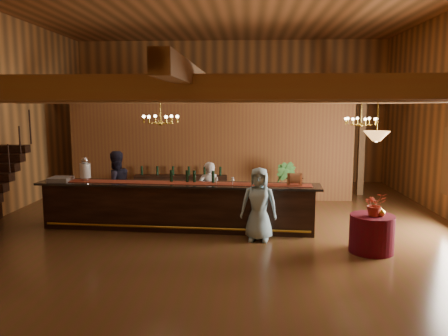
# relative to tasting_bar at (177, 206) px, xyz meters

# --- Properties ---
(floor) EXTENTS (14.00, 14.00, 0.00)m
(floor) POSITION_rel_tasting_bar_xyz_m (1.02, 0.03, -0.58)
(floor) COLOR brown
(floor) RESTS_ON ground
(wall_back) EXTENTS (12.00, 0.10, 5.50)m
(wall_back) POSITION_rel_tasting_bar_xyz_m (1.02, 7.03, 2.17)
(wall_back) COLOR #B67437
(wall_back) RESTS_ON floor
(wall_front) EXTENTS (12.00, 0.10, 5.50)m
(wall_front) POSITION_rel_tasting_bar_xyz_m (1.02, -6.97, 2.17)
(wall_front) COLOR #B67437
(wall_front) RESTS_ON floor
(beam_grid) EXTENTS (11.90, 13.90, 0.39)m
(beam_grid) POSITION_rel_tasting_bar_xyz_m (1.02, 0.53, 2.66)
(beam_grid) COLOR olive
(beam_grid) RESTS_ON wall_left
(support_posts) EXTENTS (9.20, 10.20, 3.20)m
(support_posts) POSITION_rel_tasting_bar_xyz_m (1.02, -0.47, 1.02)
(support_posts) COLOR olive
(support_posts) RESTS_ON floor
(partition_wall) EXTENTS (9.00, 0.18, 3.10)m
(partition_wall) POSITION_rel_tasting_bar_xyz_m (0.52, 3.53, 0.97)
(partition_wall) COLOR brown
(partition_wall) RESTS_ON floor
(backroom_boxes) EXTENTS (4.10, 0.60, 1.10)m
(backroom_boxes) POSITION_rel_tasting_bar_xyz_m (0.72, 5.53, -0.05)
(backroom_boxes) COLOR black
(backroom_boxes) RESTS_ON floor
(tasting_bar) EXTENTS (6.91, 1.30, 1.16)m
(tasting_bar) POSITION_rel_tasting_bar_xyz_m (0.00, 0.00, 0.00)
(tasting_bar) COLOR black
(tasting_bar) RESTS_ON floor
(beverage_dispenser) EXTENTS (0.26, 0.26, 0.60)m
(beverage_dispenser) POSITION_rel_tasting_bar_xyz_m (-2.33, 0.20, 0.85)
(beverage_dispenser) COLOR silver
(beverage_dispenser) RESTS_ON tasting_bar
(glass_rack_tray) EXTENTS (0.50, 0.50, 0.10)m
(glass_rack_tray) POSITION_rel_tasting_bar_xyz_m (-2.93, 0.13, 0.61)
(glass_rack_tray) COLOR gray
(glass_rack_tray) RESTS_ON tasting_bar
(raffle_drum) EXTENTS (0.34, 0.24, 0.30)m
(raffle_drum) POSITION_rel_tasting_bar_xyz_m (2.80, -0.23, 0.74)
(raffle_drum) COLOR #9C522A
(raffle_drum) RESTS_ON tasting_bar
(bar_bottle_0) EXTENTS (0.07, 0.07, 0.30)m
(bar_bottle_0) POSITION_rel_tasting_bar_xyz_m (-0.16, 0.14, 0.71)
(bar_bottle_0) COLOR black
(bar_bottle_0) RESTS_ON tasting_bar
(bar_bottle_1) EXTENTS (0.07, 0.07, 0.30)m
(bar_bottle_1) POSITION_rel_tasting_bar_xyz_m (0.23, 0.12, 0.71)
(bar_bottle_1) COLOR black
(bar_bottle_1) RESTS_ON tasting_bar
(bar_bottle_2) EXTENTS (0.07, 0.07, 0.30)m
(bar_bottle_2) POSITION_rel_tasting_bar_xyz_m (0.41, 0.11, 0.71)
(bar_bottle_2) COLOR black
(bar_bottle_2) RESTS_ON tasting_bar
(bar_bottle_3) EXTENTS (0.07, 0.07, 0.30)m
(bar_bottle_3) POSITION_rel_tasting_bar_xyz_m (0.87, 0.08, 0.71)
(bar_bottle_3) COLOR black
(bar_bottle_3) RESTS_ON tasting_bar
(backbar_shelf) EXTENTS (2.94, 0.73, 0.82)m
(backbar_shelf) POSITION_rel_tasting_bar_xyz_m (-0.41, 3.27, -0.17)
(backbar_shelf) COLOR black
(backbar_shelf) RESTS_ON floor
(round_table) EXTENTS (0.90, 0.90, 0.78)m
(round_table) POSITION_rel_tasting_bar_xyz_m (4.27, -1.46, -0.19)
(round_table) COLOR #5D0415
(round_table) RESTS_ON floor
(chandelier_left) EXTENTS (0.80, 0.80, 0.65)m
(chandelier_left) POSITION_rel_tasting_bar_xyz_m (-0.26, -0.54, 2.12)
(chandelier_left) COLOR gold
(chandelier_left) RESTS_ON beam_grid
(chandelier_right) EXTENTS (0.80, 0.80, 0.73)m
(chandelier_right) POSITION_rel_tasting_bar_xyz_m (4.53, 0.80, 2.04)
(chandelier_right) COLOR gold
(chandelier_right) RESTS_ON beam_grid
(pendant_lamp) EXTENTS (0.52, 0.52, 0.90)m
(pendant_lamp) POSITION_rel_tasting_bar_xyz_m (4.27, -1.46, 1.82)
(pendant_lamp) COLOR gold
(pendant_lamp) RESTS_ON beam_grid
(bartender) EXTENTS (0.67, 0.55, 1.59)m
(bartender) POSITION_rel_tasting_bar_xyz_m (0.71, 0.64, 0.21)
(bartender) COLOR silver
(bartender) RESTS_ON floor
(staff_second) EXTENTS (1.13, 1.11, 1.84)m
(staff_second) POSITION_rel_tasting_bar_xyz_m (-1.73, 0.70, 0.34)
(staff_second) COLOR #1D1D30
(staff_second) RESTS_ON floor
(guest) EXTENTS (0.87, 0.63, 1.65)m
(guest) POSITION_rel_tasting_bar_xyz_m (1.96, -0.78, 0.24)
(guest) COLOR #98C5D9
(guest) RESTS_ON floor
(floor_plant) EXTENTS (0.89, 0.81, 1.35)m
(floor_plant) POSITION_rel_tasting_bar_xyz_m (2.79, 2.86, 0.09)
(floor_plant) COLOR #377930
(floor_plant) RESTS_ON floor
(table_flowers) EXTENTS (0.52, 0.48, 0.49)m
(table_flowers) POSITION_rel_tasting_bar_xyz_m (4.28, -1.52, 0.44)
(table_flowers) COLOR #A4311F
(table_flowers) RESTS_ON round_table
(table_vase) EXTENTS (0.19, 0.19, 0.33)m
(table_vase) POSITION_rel_tasting_bar_xyz_m (4.40, -1.53, 0.36)
(table_vase) COLOR gold
(table_vase) RESTS_ON round_table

